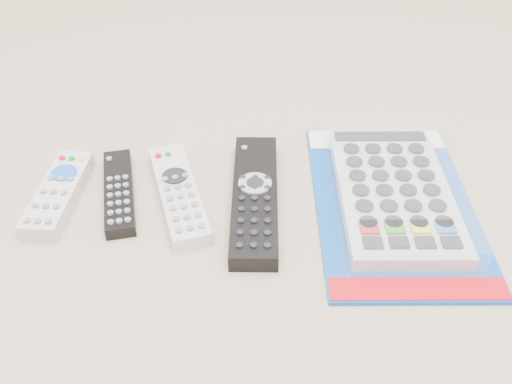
{
  "coord_description": "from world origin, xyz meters",
  "views": [
    {
      "loc": [
        -0.02,
        -0.62,
        0.52
      ],
      "look_at": [
        0.06,
        -0.03,
        0.01
      ],
      "focal_mm": 40.0,
      "sensor_mm": 36.0,
      "label": 1
    }
  ],
  "objects": [
    {
      "name": "remote_large_black",
      "position": [
        0.06,
        -0.03,
        0.01
      ],
      "size": [
        0.1,
        0.26,
        0.03
      ],
      "rotation": [
        0.0,
        0.0,
        -0.14
      ],
      "color": "black",
      "rests_on": "ground"
    },
    {
      "name": "remote_slim_black",
      "position": [
        -0.13,
        0.01,
        0.01
      ],
      "size": [
        0.05,
        0.18,
        0.02
      ],
      "rotation": [
        0.0,
        0.0,
        0.08
      ],
      "color": "black",
      "rests_on": "ground"
    },
    {
      "name": "remote_small_grey",
      "position": [
        -0.21,
        0.01,
        0.01
      ],
      "size": [
        0.08,
        0.17,
        0.03
      ],
      "rotation": [
        0.0,
        0.0,
        -0.2
      ],
      "color": "#B5B5B8",
      "rests_on": "ground"
    },
    {
      "name": "jumbo_remote_packaged",
      "position": [
        0.25,
        -0.05,
        0.02
      ],
      "size": [
        0.25,
        0.37,
        0.05
      ],
      "rotation": [
        0.0,
        0.0,
        -0.12
      ],
      "color": "#0E47A0",
      "rests_on": "ground"
    },
    {
      "name": "remote_silver_dvd",
      "position": [
        -0.05,
        -0.01,
        0.01
      ],
      "size": [
        0.08,
        0.21,
        0.02
      ],
      "rotation": [
        0.0,
        0.0,
        0.16
      ],
      "color": "silver",
      "rests_on": "ground"
    }
  ]
}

